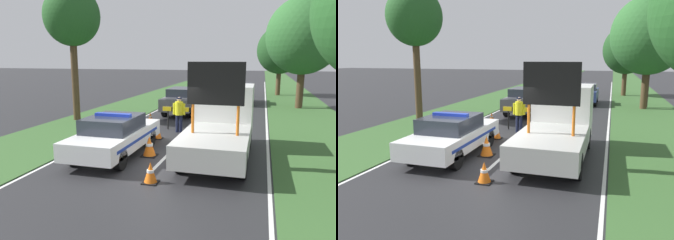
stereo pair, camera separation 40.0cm
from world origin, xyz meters
TOP-DOWN VIEW (x-y plane):
  - ground_plane at (0.00, 0.00)m, footprint 160.00×160.00m
  - lane_markings at (0.00, 12.03)m, footprint 6.92×53.32m
  - grass_verge_left at (-5.57, 20.00)m, footprint 4.12×120.00m
  - grass_verge_right at (5.57, 20.00)m, footprint 4.12×120.00m
  - police_car at (-1.75, 0.66)m, footprint 1.83×4.62m
  - work_truck at (1.75, 1.87)m, footprint 2.07×5.37m
  - road_barrier at (-0.14, 5.26)m, footprint 2.55×0.08m
  - police_officer at (-0.50, 4.77)m, footprint 0.58×0.37m
  - pedestrian_civilian at (0.82, 4.54)m, footprint 0.56×0.36m
  - traffic_cone_near_police at (-1.06, 3.31)m, footprint 0.41×0.41m
  - traffic_cone_centre_front at (-0.58, 0.89)m, footprint 0.52×0.52m
  - traffic_cone_near_truck at (0.27, -1.47)m, footprint 0.42×0.42m
  - traffic_cone_behind_barrier at (-2.55, 6.68)m, footprint 0.37×0.37m
  - queued_car_suv_grey at (-1.54, 9.89)m, footprint 1.74×4.57m
  - queued_car_hatch_blue at (1.63, 15.38)m, footprint 1.71×3.92m
  - roadside_tree_near_left at (-6.61, 6.12)m, footprint 2.93×2.93m
  - roadside_tree_mid_left at (5.51, 13.95)m, footprint 4.77×4.77m
  - roadside_tree_mid_right at (4.46, 21.75)m, footprint 4.00×4.00m
  - utility_pole at (5.73, 14.62)m, footprint 1.20×0.20m

SIDE VIEW (x-z plane):
  - ground_plane at x=0.00m, z-range 0.00..0.00m
  - lane_markings at x=0.00m, z-range 0.00..0.01m
  - grass_verge_left at x=-5.57m, z-range 0.00..0.03m
  - grass_verge_right at x=5.57m, z-range 0.00..0.03m
  - traffic_cone_behind_barrier at x=-2.55m, z-range 0.00..0.51m
  - traffic_cone_near_police at x=-1.06m, z-range 0.00..0.56m
  - traffic_cone_near_truck at x=0.27m, z-range 0.00..0.59m
  - traffic_cone_centre_front at x=-0.58m, z-range 0.00..0.71m
  - police_car at x=-1.75m, z-range -0.03..1.49m
  - queued_car_hatch_blue at x=1.63m, z-range 0.04..1.54m
  - queued_car_suv_grey at x=-1.54m, z-range 0.05..1.61m
  - road_barrier at x=-0.14m, z-range 0.35..1.43m
  - pedestrian_civilian at x=0.82m, z-range 0.14..1.70m
  - police_officer at x=-0.50m, z-range 0.15..1.78m
  - work_truck at x=1.75m, z-range -0.50..2.75m
  - roadside_tree_mid_right at x=4.46m, z-range 0.95..7.09m
  - utility_pole at x=5.73m, z-range 0.12..9.07m
  - roadside_tree_mid_left at x=5.51m, z-range 1.12..8.39m
  - roadside_tree_near_left at x=-6.61m, z-range 1.91..8.94m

